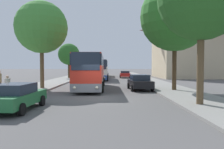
{
  "coord_description": "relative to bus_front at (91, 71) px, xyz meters",
  "views": [
    {
      "loc": [
        0.97,
        -16.13,
        2.4
      ],
      "look_at": [
        1.18,
        12.33,
        1.27
      ],
      "focal_mm": 35.0,
      "sensor_mm": 36.0,
      "label": 1
    }
  ],
  "objects": [
    {
      "name": "ground_plane",
      "position": [
        1.09,
        -6.71,
        -1.88
      ],
      "size": [
        300.0,
        300.0,
        0.0
      ],
      "primitive_type": "plane",
      "color": "#565454",
      "rests_on": "ground"
    },
    {
      "name": "sidewalk_left",
      "position": [
        -5.91,
        -6.71,
        -1.8
      ],
      "size": [
        4.0,
        120.0,
        0.15
      ],
      "primitive_type": "cube",
      "color": "gray",
      "rests_on": "ground_plane"
    },
    {
      "name": "sidewalk_right",
      "position": [
        8.09,
        -6.71,
        -1.8
      ],
      "size": [
        4.0,
        120.0,
        0.15
      ],
      "primitive_type": "cube",
      "color": "gray",
      "rests_on": "ground_plane"
    },
    {
      "name": "building_right_background",
      "position": [
        21.48,
        22.34,
        5.05
      ],
      "size": [
        19.09,
        13.8,
        13.84
      ],
      "color": "#C6B28E",
      "rests_on": "ground_plane"
    },
    {
      "name": "bus_front",
      "position": [
        0.0,
        0.0,
        0.0
      ],
      "size": [
        2.95,
        11.26,
        3.52
      ],
      "rotation": [
        0.0,
        0.0,
        0.02
      ],
      "color": "gray",
      "rests_on": "ground_plane"
    },
    {
      "name": "bus_middle",
      "position": [
        0.32,
        14.81,
        -0.08
      ],
      "size": [
        2.79,
        10.51,
        3.36
      ],
      "rotation": [
        0.0,
        0.0,
        0.0
      ],
      "color": "#2D519E",
      "rests_on": "ground_plane"
    },
    {
      "name": "bus_rear",
      "position": [
        0.04,
        27.05,
        -0.13
      ],
      "size": [
        2.91,
        10.23,
        3.27
      ],
      "rotation": [
        0.0,
        0.0,
        -0.02
      ],
      "color": "#2D2D2D",
      "rests_on": "ground_plane"
    },
    {
      "name": "parked_car_left_curb",
      "position": [
        -3.01,
        -11.1,
        -1.12
      ],
      "size": [
        2.14,
        4.41,
        1.45
      ],
      "rotation": [
        0.0,
        0.0,
        -0.05
      ],
      "color": "#236B38",
      "rests_on": "ground_plane"
    },
    {
      "name": "parked_car_right_near",
      "position": [
        5.0,
        -1.15,
        -1.09
      ],
      "size": [
        2.31,
        4.21,
        1.52
      ],
      "rotation": [
        0.0,
        0.0,
        3.2
      ],
      "color": "black",
      "rests_on": "ground_plane"
    },
    {
      "name": "parked_car_right_far",
      "position": [
        5.0,
        21.05,
        -1.14
      ],
      "size": [
        2.21,
        4.45,
        1.38
      ],
      "rotation": [
        0.0,
        0.0,
        3.12
      ],
      "color": "red",
      "rests_on": "ground_plane"
    },
    {
      "name": "pedestrian_walking_back",
      "position": [
        -4.9,
        -8.1,
        -0.91
      ],
      "size": [
        0.36,
        0.36,
        1.62
      ],
      "rotation": [
        0.0,
        0.0,
        2.35
      ],
      "color": "#23232D",
      "rests_on": "sidewalk_left"
    },
    {
      "name": "tree_left_near",
      "position": [
        -5.73,
        18.24,
        2.7
      ],
      "size": [
        4.01,
        4.01,
        6.45
      ],
      "color": "#47331E",
      "rests_on": "sidewalk_left"
    },
    {
      "name": "tree_left_far",
      "position": [
        -4.97,
        -0.38,
        4.44
      ],
      "size": [
        5.3,
        5.3,
        8.84
      ],
      "color": "brown",
      "rests_on": "sidewalk_left"
    },
    {
      "name": "tree_right_mid",
      "position": [
        8.09,
        -2.36,
        5.11
      ],
      "size": [
        6.47,
        6.47,
        10.09
      ],
      "color": "#47331E",
      "rests_on": "sidewalk_right"
    }
  ]
}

